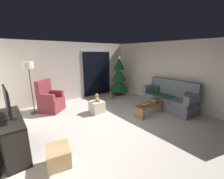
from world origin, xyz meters
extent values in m
plane|color=#BCB2A8|center=(0.00, 0.00, 0.00)|extent=(7.00, 7.00, 0.00)
cube|color=beige|center=(0.00, 3.06, 1.25)|extent=(5.72, 0.12, 2.50)
cube|color=beige|center=(2.86, 0.00, 1.25)|extent=(0.12, 6.00, 2.50)
cube|color=silver|center=(1.26, 2.99, 1.10)|extent=(1.60, 0.02, 2.20)
cube|color=black|center=(1.26, 2.97, 1.05)|extent=(1.50, 0.02, 2.10)
cube|color=slate|center=(2.25, -0.29, 0.17)|extent=(0.86, 1.94, 0.34)
cube|color=slate|center=(2.20, -0.91, 0.41)|extent=(0.71, 0.64, 0.14)
cube|color=slate|center=(2.23, -0.29, 0.41)|extent=(0.71, 0.64, 0.14)
cube|color=slate|center=(2.26, 0.33, 0.41)|extent=(0.71, 0.64, 0.14)
cube|color=slate|center=(2.55, -0.31, 0.78)|extent=(0.30, 1.91, 0.60)
cube|color=slate|center=(2.20, -1.16, 0.62)|extent=(0.77, 0.24, 0.28)
cube|color=slate|center=(2.30, 0.58, 0.62)|extent=(0.77, 0.24, 0.28)
cube|color=#234C2D|center=(2.22, -0.04, 0.49)|extent=(0.65, 0.93, 0.02)
cube|color=#234C2D|center=(2.37, -1.00, 0.62)|extent=(0.14, 0.33, 0.28)
cube|color=#234C2D|center=(2.45, 0.40, 0.62)|extent=(0.14, 0.33, 0.28)
cube|color=olive|center=(1.29, -0.36, 0.37)|extent=(1.10, 0.05, 0.04)
cube|color=olive|center=(1.29, -0.27, 0.37)|extent=(1.10, 0.05, 0.04)
cube|color=olive|center=(1.29, -0.18, 0.37)|extent=(1.10, 0.05, 0.04)
cube|color=olive|center=(1.29, -0.10, 0.37)|extent=(1.10, 0.05, 0.04)
cube|color=olive|center=(1.29, -0.01, 0.37)|extent=(1.10, 0.05, 0.04)
cube|color=olive|center=(0.80, -0.18, 0.17)|extent=(0.05, 0.36, 0.35)
cube|color=olive|center=(1.78, -0.18, 0.17)|extent=(0.05, 0.36, 0.35)
cube|color=#ADADB2|center=(1.28, -0.12, 0.40)|extent=(0.11, 0.16, 0.02)
cube|color=black|center=(0.96, -0.24, 0.40)|extent=(0.16, 0.09, 0.02)
cube|color=silver|center=(1.07, -0.14, 0.40)|extent=(0.08, 0.16, 0.02)
cube|color=#4C4C51|center=(1.59, -0.24, 0.40)|extent=(0.26, 0.20, 0.03)
cube|color=#A32D28|center=(1.60, -0.22, 0.43)|extent=(0.26, 0.21, 0.03)
cube|color=#B79333|center=(1.58, -0.24, 0.47)|extent=(0.25, 0.17, 0.04)
cube|color=#4C4C51|center=(1.60, -0.22, 0.51)|extent=(0.28, 0.24, 0.04)
cube|color=black|center=(1.59, -0.24, 0.53)|extent=(0.13, 0.16, 0.01)
cylinder|color=#4C1E19|center=(2.06, 2.27, 0.05)|extent=(0.36, 0.36, 0.10)
cylinder|color=brown|center=(2.06, 2.27, 0.16)|extent=(0.08, 0.08, 0.12)
cone|color=#14471E|center=(2.06, 2.27, 0.51)|extent=(0.91, 0.91, 0.58)
cone|color=#14471E|center=(2.06, 2.27, 1.03)|extent=(0.72, 0.72, 0.58)
cone|color=#14471E|center=(2.06, 2.27, 1.56)|extent=(0.53, 0.53, 0.58)
sphere|color=blue|center=(2.36, 2.26, 0.95)|extent=(0.06, 0.06, 0.06)
sphere|color=#B233A5|center=(2.16, 2.08, 1.30)|extent=(0.06, 0.06, 0.06)
sphere|color=blue|center=(2.26, 2.32, 1.32)|extent=(0.06, 0.06, 0.06)
sphere|color=#1E8C33|center=(1.85, 2.43, 1.07)|extent=(0.06, 0.06, 0.06)
sphere|color=#1E8C33|center=(2.34, 2.36, 0.95)|extent=(0.06, 0.06, 0.06)
sphere|color=#B233A5|center=(2.20, 2.38, 1.43)|extent=(0.06, 0.06, 0.06)
sphere|color=#B233A5|center=(1.98, 2.66, 0.52)|extent=(0.06, 0.06, 0.06)
sphere|color=#1E8C33|center=(2.29, 2.47, 0.90)|extent=(0.06, 0.06, 0.06)
sphere|color=gold|center=(2.46, 2.33, 0.51)|extent=(0.06, 0.06, 0.06)
sphere|color=#B233A5|center=(2.14, 2.59, 0.80)|extent=(0.06, 0.06, 0.06)
sphere|color=gold|center=(1.94, 2.35, 1.55)|extent=(0.06, 0.06, 0.06)
sphere|color=gold|center=(1.83, 2.60, 0.52)|extent=(0.06, 0.06, 0.06)
cone|color=#EAD14C|center=(2.06, 2.27, 1.85)|extent=(0.14, 0.14, 0.12)
cube|color=maroon|center=(-1.19, 2.18, 0.16)|extent=(0.96, 0.96, 0.31)
cube|color=maroon|center=(-1.19, 2.18, 0.40)|extent=(0.96, 0.96, 0.18)
cube|color=maroon|center=(-1.37, 2.39, 0.81)|extent=(0.62, 0.56, 0.64)
cube|color=maroon|center=(-0.97, 2.34, 0.60)|extent=(0.48, 0.53, 0.22)
cube|color=maroon|center=(-1.40, 1.99, 0.60)|extent=(0.48, 0.53, 0.22)
cylinder|color=#2D2D30|center=(-1.74, 2.38, 0.01)|extent=(0.28, 0.28, 0.02)
cylinder|color=#2D2D30|center=(-1.74, 2.38, 0.80)|extent=(0.03, 0.03, 1.55)
cylinder|color=beige|center=(-1.74, 2.38, 1.67)|extent=(0.32, 0.32, 0.22)
cube|color=black|center=(-2.50, 0.34, 0.02)|extent=(0.40, 1.40, 0.04)
cube|color=black|center=(-2.50, 0.34, 0.79)|extent=(0.40, 1.40, 0.04)
cube|color=black|center=(-2.69, 0.34, 0.40)|extent=(0.02, 1.40, 0.80)
cube|color=black|center=(-2.50, -0.34, 0.40)|extent=(0.40, 0.04, 0.80)
cube|color=black|center=(-2.50, 1.03, 0.40)|extent=(0.40, 0.04, 0.80)
cube|color=black|center=(-2.50, 0.34, 0.40)|extent=(0.40, 0.04, 0.77)
cube|color=black|center=(-2.50, 0.34, 0.40)|extent=(0.40, 1.33, 0.04)
cube|color=#A32D28|center=(-2.50, -0.26, 0.18)|extent=(0.30, 0.04, 0.28)
cube|color=#285684|center=(-2.50, -0.21, 0.19)|extent=(0.30, 0.04, 0.31)
cube|color=#337042|center=(-2.50, -0.15, 0.21)|extent=(0.30, 0.04, 0.34)
cube|color=#B79333|center=(-2.50, -0.10, 0.18)|extent=(0.30, 0.04, 0.30)
cube|color=black|center=(-2.50, 0.34, 0.82)|extent=(0.21, 0.37, 0.03)
cube|color=black|center=(-2.50, 0.34, 0.86)|extent=(0.04, 0.06, 0.06)
cube|color=black|center=(-2.50, 0.34, 1.15)|extent=(0.06, 0.84, 0.52)
cube|color=black|center=(-2.48, 0.34, 1.15)|extent=(0.03, 0.79, 0.47)
cube|color=beige|center=(0.01, 1.06, 0.20)|extent=(0.44, 0.44, 0.41)
cylinder|color=tan|center=(0.09, 1.06, 0.44)|extent=(0.12, 0.12, 0.06)
cylinder|color=tan|center=(0.02, 0.98, 0.44)|extent=(0.12, 0.12, 0.06)
sphere|color=tan|center=(0.01, 1.06, 0.51)|extent=(0.15, 0.15, 0.15)
sphere|color=tan|center=(0.01, 1.06, 0.63)|extent=(0.11, 0.11, 0.11)
sphere|color=tan|center=(0.05, 1.03, 0.62)|extent=(0.04, 0.04, 0.04)
sphere|color=tan|center=(0.04, 1.09, 0.67)|extent=(0.04, 0.04, 0.04)
sphere|color=tan|center=(-0.02, 1.03, 0.67)|extent=(0.04, 0.04, 0.04)
sphere|color=tan|center=(0.07, 1.10, 0.52)|extent=(0.06, 0.06, 0.06)
sphere|color=tan|center=(-0.03, 1.00, 0.52)|extent=(0.06, 0.06, 0.06)
cylinder|color=brown|center=(1.48, 2.04, 0.03)|extent=(0.12, 0.12, 0.06)
cylinder|color=brown|center=(1.40, 1.97, 0.03)|extent=(0.12, 0.12, 0.06)
sphere|color=brown|center=(1.40, 2.05, 0.10)|extent=(0.15, 0.15, 0.15)
sphere|color=brown|center=(1.40, 2.05, 0.22)|extent=(0.11, 0.11, 0.11)
sphere|color=#A37A51|center=(1.43, 2.02, 0.21)|extent=(0.04, 0.04, 0.04)
sphere|color=brown|center=(1.43, 2.08, 0.27)|extent=(0.04, 0.04, 0.04)
sphere|color=brown|center=(1.37, 2.03, 0.27)|extent=(0.04, 0.04, 0.04)
sphere|color=brown|center=(1.46, 2.09, 0.11)|extent=(0.06, 0.06, 0.06)
sphere|color=brown|center=(1.36, 1.99, 0.11)|extent=(0.06, 0.06, 0.06)
cube|color=tan|center=(-1.91, -0.65, 0.18)|extent=(0.47, 0.39, 0.36)
cube|color=tan|center=(-1.87, -0.46, 0.38)|extent=(0.41, 0.18, 0.06)
cube|color=tan|center=(-1.95, -0.84, 0.38)|extent=(0.41, 0.18, 0.06)
camera|label=1|loc=(-2.55, -3.04, 2.07)|focal=23.30mm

